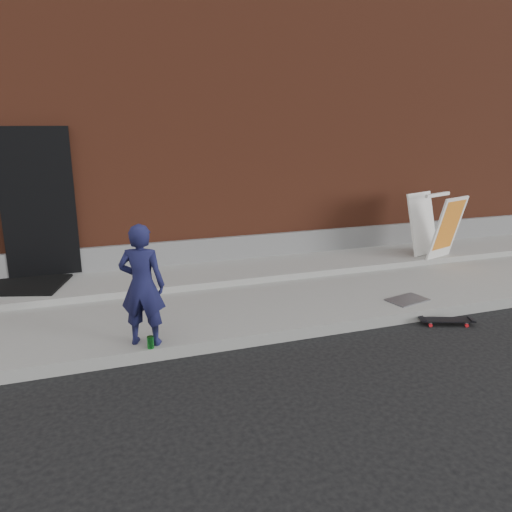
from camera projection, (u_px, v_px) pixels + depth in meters
name	position (u px, v px, depth m)	size (l,w,h in m)	color
ground	(268.00, 345.00, 5.99)	(80.00, 80.00, 0.00)	black
sidewalk	(233.00, 298.00, 7.33)	(20.00, 3.00, 0.15)	gray
apron	(217.00, 273.00, 8.12)	(20.00, 1.20, 0.10)	gray
building	(165.00, 125.00, 11.71)	(20.00, 8.10, 5.00)	brown
child	(142.00, 285.00, 5.50)	(0.51, 0.33, 1.39)	#171840
skateboard	(447.00, 320.00, 6.55)	(0.70, 0.39, 0.08)	red
pizza_sign	(436.00, 225.00, 8.80)	(0.90, 0.98, 1.13)	white
soda_can	(151.00, 342.00, 5.54)	(0.08, 0.08, 0.14)	#1C8D2E
doormat	(23.00, 285.00, 7.33)	(1.15, 0.93, 0.03)	black
utility_plate	(407.00, 300.00, 7.03)	(0.56, 0.36, 0.02)	#5D5D62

